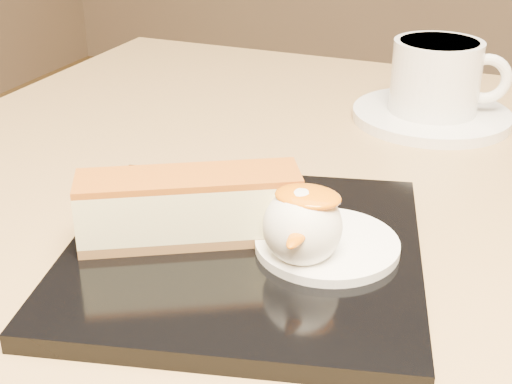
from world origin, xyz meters
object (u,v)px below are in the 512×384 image
at_px(ice_cream_scoop, 303,226).
at_px(saucer, 431,115).
at_px(table, 326,381).
at_px(dessert_plate, 244,253).
at_px(cheesecake, 189,207).
at_px(coffee_cup, 438,75).

height_order(ice_cream_scoop, saucer, ice_cream_scoop).
relative_size(table, dessert_plate, 3.64).
distance_m(dessert_plate, ice_cream_scoop, 0.05).
xyz_separation_m(dessert_plate, saucer, (0.07, 0.31, -0.00)).
bearing_deg(cheesecake, coffee_cup, 42.04).
bearing_deg(coffee_cup, dessert_plate, -114.95).
xyz_separation_m(cheesecake, saucer, (0.10, 0.31, -0.03)).
xyz_separation_m(cheesecake, ice_cream_scoop, (0.08, 0.00, 0.00)).
relative_size(table, ice_cream_scoop, 16.82).
height_order(dessert_plate, cheesecake, cheesecake).
bearing_deg(dessert_plate, saucer, 77.92).
bearing_deg(table, ice_cream_scoop, -86.90).
xyz_separation_m(saucer, coffee_cup, (0.00, 0.00, 0.04)).
height_order(dessert_plate, coffee_cup, coffee_cup).
bearing_deg(dessert_plate, ice_cream_scoop, -7.13).
distance_m(saucer, coffee_cup, 0.04).
bearing_deg(saucer, ice_cream_scoop, -94.68).
relative_size(cheesecake, saucer, 0.93).
distance_m(table, ice_cream_scoop, 0.21).
height_order(table, ice_cream_scoop, ice_cream_scoop).
relative_size(dessert_plate, cheesecake, 1.58).
relative_size(cheesecake, coffee_cup, 1.26).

